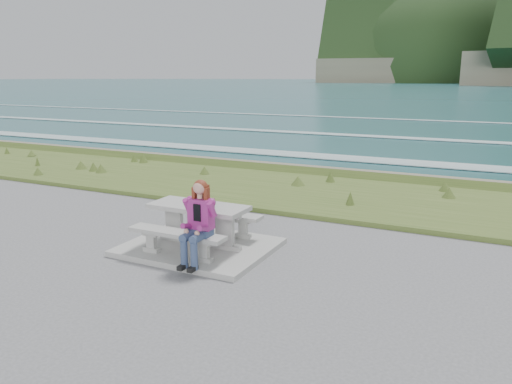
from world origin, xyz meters
TOP-DOWN VIEW (x-y plane):
  - concrete_slab at (0.00, 0.00)m, footprint 2.60×2.10m
  - picnic_table at (0.00, 0.00)m, footprint 1.80×0.75m
  - bench_landward at (0.00, -0.70)m, footprint 1.80×0.35m
  - bench_seaward at (0.00, 0.70)m, footprint 1.80×0.35m
  - grass_verge at (0.00, 5.00)m, footprint 160.00×4.50m
  - shore_drop at (0.00, 7.90)m, footprint 160.00×0.80m
  - ocean at (0.00, 25.09)m, footprint 1600.00×1600.00m
  - seated_woman at (0.49, -0.83)m, footprint 0.40×0.69m

SIDE VIEW (x-z plane):
  - ocean at x=0.00m, z-range -1.79..-1.70m
  - grass_verge at x=0.00m, z-range -0.11..0.11m
  - shore_drop at x=0.00m, z-range -1.10..1.10m
  - concrete_slab at x=0.00m, z-range 0.00..0.10m
  - bench_landward at x=0.00m, z-range 0.22..0.67m
  - bench_seaward at x=0.00m, z-range 0.22..0.67m
  - seated_woman at x=0.49m, z-range -0.08..1.30m
  - picnic_table at x=0.00m, z-range 0.31..1.06m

